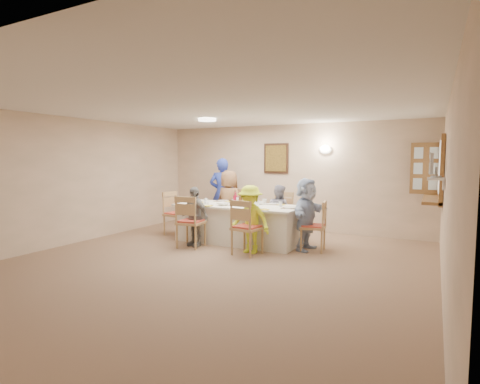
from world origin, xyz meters
The scene contains 49 objects.
ground centered at (0.00, 0.00, 0.00)m, with size 7.00×7.00×0.00m, color #97755A.
room_walls centered at (0.00, 0.00, 1.51)m, with size 7.00×7.00×7.00m.
wall_picture centered at (-0.30, 3.46, 1.70)m, with size 0.62×0.05×0.72m.
wall_sconce centered at (0.90, 3.44, 1.90)m, with size 0.26×0.09×0.18m, color white.
ceiling_light centered at (-1.00, 1.50, 2.47)m, with size 0.36×0.36×0.05m, color white.
serving_hatch centered at (3.21, 2.40, 1.50)m, with size 0.06×1.50×1.15m, color olive.
hatch_sill centered at (3.09, 2.40, 0.97)m, with size 0.30×1.50×0.05m, color olive.
shutter_door centered at (2.95, 3.16, 1.50)m, with size 0.55×0.04×1.00m, color olive.
fan_shelf centered at (3.13, 1.05, 1.40)m, with size 0.22×0.36×0.03m, color white.
desk_fan centered at (3.10, 1.05, 1.55)m, with size 0.30×0.30×0.28m, color #A5A5A8, non-canonical shape.
dining_table centered at (-0.38, 1.67, 0.38)m, with size 2.54×1.07×0.76m, color white.
chair_back_left centered at (-0.98, 2.47, 0.50)m, with size 0.48×0.48×1.01m, color tan, non-canonical shape.
chair_back_right centered at (0.22, 2.47, 0.49)m, with size 0.47×0.47×0.98m, color tan, non-canonical shape.
chair_front_left centered at (-0.98, 0.87, 0.50)m, with size 0.48×0.48×1.00m, color tan, non-canonical shape.
chair_front_right centered at (0.22, 0.87, 0.49)m, with size 0.47×0.47×0.98m, color tan, non-canonical shape.
chair_left_end centered at (-1.93, 1.67, 0.48)m, with size 0.46×0.46×0.97m, color tan, non-canonical shape.
chair_right_end centered at (1.17, 1.67, 0.46)m, with size 0.44×0.44×0.93m, color tan, non-canonical shape.
diner_back_left centered at (-0.98, 2.35, 0.72)m, with size 0.76×0.56×1.43m, color brown.
diner_back_right centered at (0.22, 2.35, 0.57)m, with size 0.63×0.54×1.14m, color gray.
diner_front_left centered at (-0.98, 0.99, 0.58)m, with size 0.72×0.41×1.15m, color gray.
diner_front_right centered at (0.22, 0.99, 0.61)m, with size 0.84×0.55×1.22m, color #E2FD2D.
diner_right_end centered at (1.04, 1.67, 0.67)m, with size 0.51×1.27×1.34m, color silver.
caregiver centered at (-1.43, 2.82, 0.85)m, with size 0.73×0.60×1.71m, color #273BAC.
placemat_fl centered at (-0.98, 1.25, 0.76)m, with size 0.37×0.28×0.01m, color #472B19.
plate_fl centered at (-0.98, 1.25, 0.77)m, with size 0.23×0.23×0.01m, color white.
napkin_fl centered at (-0.80, 1.20, 0.77)m, with size 0.14×0.14×0.01m, color yellow.
placemat_fr centered at (0.22, 1.25, 0.76)m, with size 0.33×0.25×0.01m, color #472B19.
plate_fr centered at (0.22, 1.25, 0.77)m, with size 0.23×0.23×0.01m, color white.
napkin_fr centered at (0.40, 1.20, 0.77)m, with size 0.15×0.15×0.01m, color yellow.
placemat_bl centered at (-0.98, 2.09, 0.76)m, with size 0.34×0.26×0.01m, color #472B19.
plate_bl centered at (-0.98, 2.09, 0.77)m, with size 0.25×0.25×0.02m, color white.
napkin_bl centered at (-0.80, 2.04, 0.77)m, with size 0.13×0.13×0.01m, color yellow.
placemat_br centered at (0.22, 2.09, 0.76)m, with size 0.34×0.25×0.01m, color #472B19.
plate_br centered at (0.22, 2.09, 0.77)m, with size 0.24×0.24×0.01m, color white.
napkin_br centered at (0.40, 2.04, 0.77)m, with size 0.13×0.13×0.01m, color yellow.
placemat_le centered at (-1.48, 1.67, 0.76)m, with size 0.35×0.26×0.01m, color #472B19.
plate_le centered at (-1.48, 1.67, 0.77)m, with size 0.23×0.23×0.01m, color white.
napkin_le centered at (-1.30, 1.62, 0.77)m, with size 0.14×0.14×0.01m, color yellow.
placemat_re centered at (0.74, 1.67, 0.76)m, with size 0.33×0.25×0.01m, color #472B19.
plate_re centered at (0.74, 1.67, 0.77)m, with size 0.25×0.25×0.02m, color white.
napkin_re centered at (0.92, 1.62, 0.77)m, with size 0.13×0.13×0.01m, color yellow.
teacup_a centered at (-1.16, 1.32, 0.80)m, with size 0.13×0.13×0.09m, color white.
teacup_b centered at (-0.02, 2.16, 0.81)m, with size 0.11×0.11×0.09m, color white.
bowl_a centered at (-0.61, 1.45, 0.79)m, with size 0.30×0.30×0.06m, color white.
bowl_b centered at (-0.04, 1.92, 0.79)m, with size 0.23×0.23×0.06m, color white.
condiment_ketchup centered at (-0.44, 1.66, 0.89)m, with size 0.12×0.12×0.25m, color #AC0E2F.
condiment_brown centered at (-0.35, 1.77, 0.87)m, with size 0.12×0.12×0.22m, color brown.
condiment_malt centered at (-0.24, 1.67, 0.85)m, with size 0.18×0.18×0.17m, color brown.
drinking_glass centered at (-0.53, 1.72, 0.82)m, with size 0.06×0.06×0.10m, color silver.
Camera 1 is at (3.12, -4.95, 1.68)m, focal length 28.00 mm.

